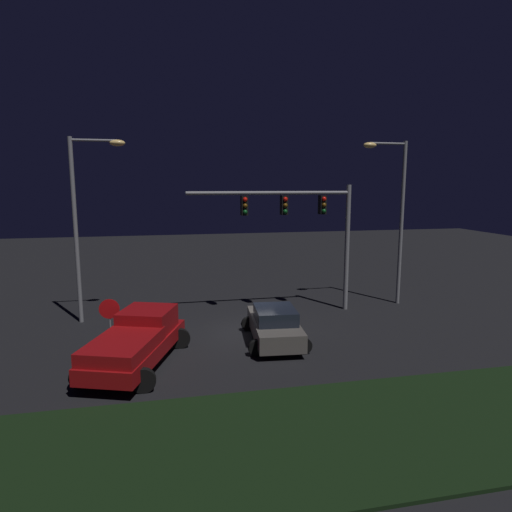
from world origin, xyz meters
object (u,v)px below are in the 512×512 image
at_px(stop_sign, 110,316).
at_px(car_sedan, 274,325).
at_px(street_lamp_right, 395,204).
at_px(traffic_signal_gantry, 302,217).
at_px(street_lamp_left, 85,209).
at_px(pickup_truck, 138,338).

bearing_deg(stop_sign, car_sedan, 1.19).
bearing_deg(street_lamp_right, car_sedan, -149.55).
xyz_separation_m(car_sedan, street_lamp_right, (7.76, 4.56, 4.71)).
bearing_deg(traffic_signal_gantry, street_lamp_left, 177.09).
bearing_deg(street_lamp_right, street_lamp_left, -179.98).
distance_m(street_lamp_right, stop_sign, 15.51).
height_order(car_sedan, street_lamp_right, street_lamp_right).
relative_size(street_lamp_right, stop_sign, 3.93).
relative_size(car_sedan, traffic_signal_gantry, 0.55).
bearing_deg(car_sedan, stop_sign, 96.18).
distance_m(pickup_truck, street_lamp_left, 7.67).
distance_m(traffic_signal_gantry, stop_sign, 10.42).
distance_m(pickup_truck, car_sedan, 5.58).
distance_m(car_sedan, street_lamp_left, 10.24).
distance_m(traffic_signal_gantry, street_lamp_left, 10.38).
xyz_separation_m(car_sedan, street_lamp_left, (-7.90, 4.55, 4.65)).
height_order(street_lamp_right, stop_sign, street_lamp_right).
relative_size(pickup_truck, street_lamp_right, 0.66).
distance_m(traffic_signal_gantry, street_lamp_right, 5.37).
distance_m(pickup_truck, traffic_signal_gantry, 10.25).
bearing_deg(street_lamp_left, pickup_truck, -66.92).
bearing_deg(stop_sign, pickup_truck, -45.91).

